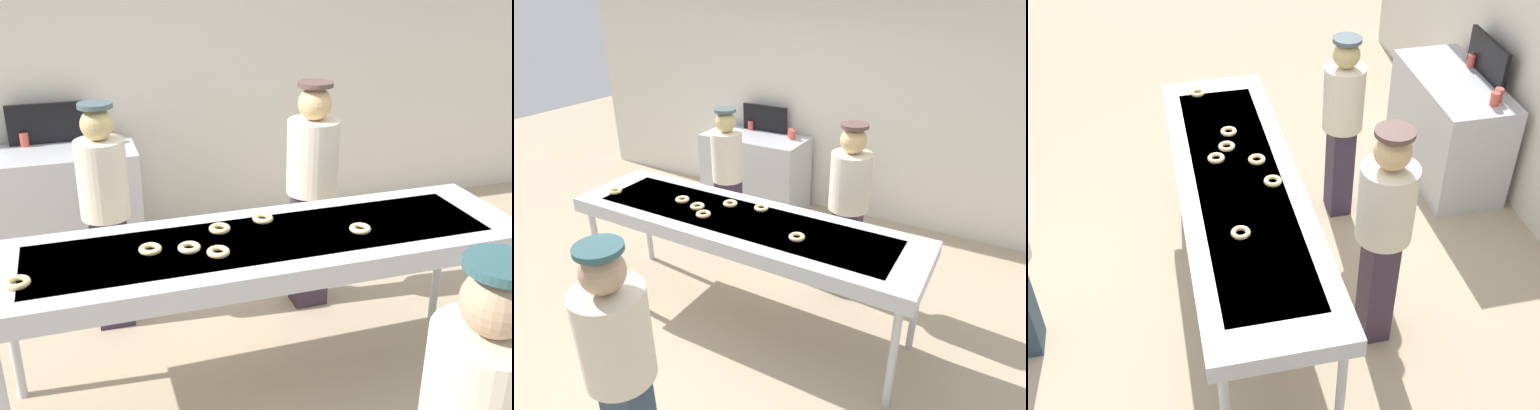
% 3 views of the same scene
% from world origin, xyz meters
% --- Properties ---
extents(ground_plane, '(16.00, 16.00, 0.00)m').
position_xyz_m(ground_plane, '(0.00, 0.00, 0.00)').
color(ground_plane, tan).
extents(fryer_conveyor, '(2.95, 0.81, 0.98)m').
position_xyz_m(fryer_conveyor, '(0.00, 0.00, 0.91)').
color(fryer_conveyor, '#B7BABF').
rests_on(fryer_conveyor, ground).
extents(plain_donut_0, '(0.16, 0.16, 0.03)m').
position_xyz_m(plain_donut_0, '(-0.41, -0.02, 1.00)').
color(plain_donut_0, beige).
rests_on(plain_donut_0, fryer_conveyor).
extents(plain_donut_1, '(0.13, 0.13, 0.03)m').
position_xyz_m(plain_donut_1, '(-0.20, 0.16, 1.00)').
color(plain_donut_1, '#F8CD82').
rests_on(plain_donut_1, fryer_conveyor).
extents(plain_donut_2, '(0.17, 0.17, 0.03)m').
position_xyz_m(plain_donut_2, '(0.07, 0.21, 1.00)').
color(plain_donut_2, '#F7D58E').
rests_on(plain_donut_2, fryer_conveyor).
extents(plain_donut_3, '(0.13, 0.13, 0.03)m').
position_xyz_m(plain_donut_3, '(0.54, -0.08, 1.00)').
color(plain_donut_3, beige).
rests_on(plain_donut_3, fryer_conveyor).
extents(plain_donut_4, '(0.13, 0.13, 0.03)m').
position_xyz_m(plain_donut_4, '(-0.28, -0.11, 1.00)').
color(plain_donut_4, '#F5C78A').
rests_on(plain_donut_4, fryer_conveyor).
extents(plain_donut_5, '(0.16, 0.16, 0.03)m').
position_xyz_m(plain_donut_5, '(-0.61, 0.02, 1.00)').
color(plain_donut_5, '#F8D58E').
rests_on(plain_donut_5, fryer_conveyor).
extents(plain_donut_6, '(0.14, 0.14, 0.03)m').
position_xyz_m(plain_donut_6, '(-1.25, -0.13, 1.00)').
color(plain_donut_6, '#F3CF87').
rests_on(plain_donut_6, fryer_conveyor).
extents(worker_baker, '(0.32, 0.32, 1.57)m').
position_xyz_m(worker_baker, '(-0.77, 0.95, 0.87)').
color(worker_baker, '#33273B').
rests_on(worker_baker, ground).
extents(worker_assistant, '(0.35, 0.35, 1.64)m').
position_xyz_m(worker_assistant, '(0.61, 0.80, 0.94)').
color(worker_assistant, '#352636').
rests_on(worker_assistant, ground).
extents(prep_counter, '(1.32, 0.63, 0.95)m').
position_xyz_m(prep_counter, '(-1.10, 2.04, 0.47)').
color(prep_counter, '#B7BABF').
rests_on(prep_counter, ground).
extents(paper_cup_0, '(0.07, 0.07, 0.11)m').
position_xyz_m(paper_cup_0, '(-0.68, 2.21, 1.00)').
color(paper_cup_0, '#CC4C3F').
rests_on(paper_cup_0, prep_counter).
extents(paper_cup_1, '(0.07, 0.07, 0.11)m').
position_xyz_m(paper_cup_1, '(-1.30, 2.26, 1.00)').
color(paper_cup_1, '#CC4C3F').
rests_on(paper_cup_1, prep_counter).
extents(paper_cup_2, '(0.07, 0.07, 0.11)m').
position_xyz_m(paper_cup_2, '(-0.62, 2.15, 1.00)').
color(paper_cup_2, '#CC4C3F').
rests_on(paper_cup_2, prep_counter).
extents(menu_display, '(0.63, 0.04, 0.33)m').
position_xyz_m(menu_display, '(-1.10, 2.31, 1.11)').
color(menu_display, black).
rests_on(menu_display, prep_counter).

